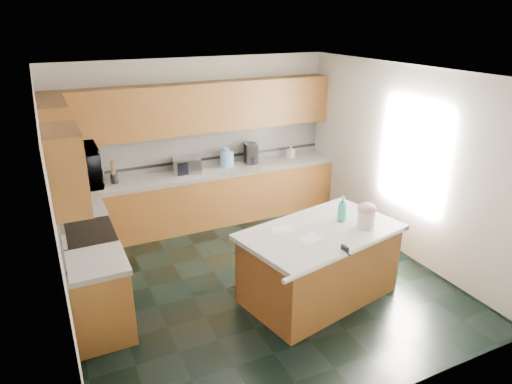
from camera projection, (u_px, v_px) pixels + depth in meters
floor at (257, 280)px, 6.10m from camera, size 4.60×4.60×0.00m
ceiling at (257, 73)px, 5.11m from camera, size 4.60×4.60×0.00m
wall_back at (197, 141)px, 7.55m from camera, size 4.60×0.04×2.70m
wall_front at (382, 278)px, 3.65m from camera, size 4.60×0.04×2.70m
wall_left at (54, 220)px, 4.68m from camera, size 0.04×4.60×2.70m
wall_right at (403, 161)px, 6.53m from camera, size 0.04×4.60×2.70m
back_base_cab at (206, 199)px, 7.62m from camera, size 4.60×0.60×0.86m
back_countertop at (204, 173)px, 7.45m from camera, size 4.60×0.64×0.06m
back_upper_cab at (199, 108)px, 7.18m from camera, size 4.60×0.33×0.78m
back_backsplash at (198, 149)px, 7.57m from camera, size 4.60×0.02×0.63m
back_accent_band at (198, 160)px, 7.64m from camera, size 4.60×0.01×0.05m
left_base_cab_rear at (84, 241)px, 6.22m from camera, size 0.60×0.82×0.86m
left_counter_rear at (80, 210)px, 6.06m from camera, size 0.64×0.82×0.06m
left_base_cab_front at (100, 300)px, 4.94m from camera, size 0.60×0.72×0.86m
left_counter_front at (95, 263)px, 4.77m from camera, size 0.64×0.72×0.06m
left_backsplash at (56, 210)px, 5.19m from camera, size 0.02×2.30×0.63m
left_accent_band at (59, 226)px, 5.27m from camera, size 0.01×2.30×0.05m
left_upper_cab_rear at (56, 132)px, 5.73m from camera, size 0.33×1.09×0.78m
left_upper_cab_front at (66, 170)px, 4.33m from camera, size 0.33×0.72×0.78m
range_body at (92, 267)px, 5.56m from camera, size 0.60×0.76×0.88m
range_oven_door at (116, 265)px, 5.69m from camera, size 0.02×0.68×0.55m
range_cooktop at (87, 234)px, 5.39m from camera, size 0.62×0.78×0.04m
range_handle at (115, 237)px, 5.56m from camera, size 0.02×0.66×0.02m
range_backguard at (61, 229)px, 5.24m from camera, size 0.06×0.76×0.18m
microwave at (76, 167)px, 5.08m from camera, size 0.50×0.73×0.41m
island_base at (319, 266)px, 5.61m from camera, size 1.97×1.37×0.86m
island_top at (321, 232)px, 5.45m from camera, size 2.09×1.49×0.06m
island_bullnose at (349, 253)px, 4.97m from camera, size 1.87×0.45×0.06m
treat_jar at (366, 219)px, 5.46m from camera, size 0.21×0.21×0.21m
treat_jar_lid at (367, 209)px, 5.41m from camera, size 0.22×0.22×0.14m
treat_jar_knob at (367, 205)px, 5.39m from camera, size 0.07×0.03×0.03m
treat_jar_knob_end_l at (365, 205)px, 5.38m from camera, size 0.04×0.04×0.04m
treat_jar_knob_end_r at (370, 204)px, 5.41m from camera, size 0.04×0.04×0.04m
soap_bottle_island at (343, 209)px, 5.62m from camera, size 0.16×0.17×0.33m
paper_sheet_a at (311, 238)px, 5.23m from camera, size 0.31×0.26×0.00m
paper_sheet_b at (283, 229)px, 5.45m from camera, size 0.28×0.23×0.00m
clamp_body at (345, 250)px, 4.96m from camera, size 0.04×0.11×0.09m
clamp_handle at (348, 254)px, 4.91m from camera, size 0.02×0.07×0.02m
knife_block at (99, 178)px, 6.79m from camera, size 0.17×0.20×0.26m
utensil_crock at (114, 179)px, 6.92m from camera, size 0.11×0.11×0.14m
utensil_bundle at (113, 168)px, 6.86m from camera, size 0.07×0.07×0.21m
toaster_oven at (187, 166)px, 7.33m from camera, size 0.50×0.40×0.25m
toaster_oven_door at (190, 168)px, 7.21m from camera, size 0.39×0.01×0.21m
paper_towel at (230, 159)px, 7.68m from camera, size 0.11×0.11×0.25m
paper_towel_base at (230, 165)px, 7.72m from camera, size 0.17×0.17×0.01m
water_jug at (225, 159)px, 7.60m from camera, size 0.18×0.18×0.30m
water_jug_neck at (225, 149)px, 7.53m from camera, size 0.09×0.09×0.04m
coffee_maker at (251, 154)px, 7.80m from camera, size 0.24×0.26×0.35m
coffee_carafe at (252, 160)px, 7.79m from camera, size 0.14×0.14×0.14m
soap_bottle_back at (291, 152)px, 8.10m from camera, size 0.14×0.14×0.24m
soap_back_cap at (291, 144)px, 8.05m from camera, size 0.02×0.02×0.03m
window_light_proxy at (413, 155)px, 6.30m from camera, size 0.02×1.40×1.10m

